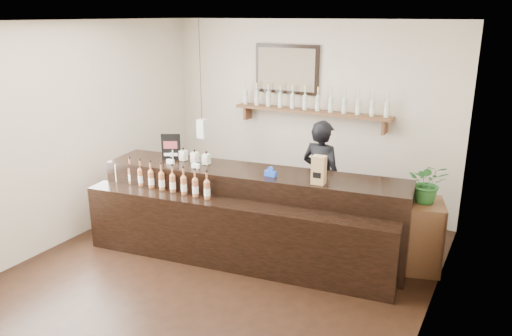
{
  "coord_description": "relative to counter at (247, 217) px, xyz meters",
  "views": [
    {
      "loc": [
        2.81,
        -4.34,
        2.87
      ],
      "look_at": [
        0.09,
        0.7,
        1.09
      ],
      "focal_mm": 35.0,
      "sensor_mm": 36.0,
      "label": 1
    }
  ],
  "objects": [
    {
      "name": "paper_bag",
      "position": [
        0.89,
        0.06,
        0.72
      ],
      "size": [
        0.15,
        0.12,
        0.32
      ],
      "color": "#A3854F",
      "rests_on": "counter"
    },
    {
      "name": "ground",
      "position": [
        -0.04,
        -0.56,
        -0.49
      ],
      "size": [
        5.0,
        5.0,
        0.0
      ],
      "primitive_type": "plane",
      "color": "black",
      "rests_on": "ground"
    },
    {
      "name": "side_cabinet",
      "position": [
        1.96,
        0.67,
        -0.08
      ],
      "size": [
        0.55,
        0.65,
        0.82
      ],
      "color": "#59321E",
      "rests_on": "ground"
    },
    {
      "name": "room_shell",
      "position": [
        -0.04,
        -0.56,
        1.21
      ],
      "size": [
        5.0,
        5.0,
        5.0
      ],
      "color": "beige",
      "rests_on": "ground"
    },
    {
      "name": "counter",
      "position": [
        0.0,
        0.0,
        0.0
      ],
      "size": [
        3.82,
        1.48,
        1.23
      ],
      "color": "black",
      "rests_on": "ground"
    },
    {
      "name": "potted_plant",
      "position": [
        1.96,
        0.67,
        0.56
      ],
      "size": [
        0.48,
        0.44,
        0.47
      ],
      "primitive_type": "imported",
      "rotation": [
        0.0,
        0.0,
        0.17
      ],
      "color": "#296629",
      "rests_on": "side_cabinet"
    },
    {
      "name": "shopkeeper",
      "position": [
        0.57,
        0.99,
        0.4
      ],
      "size": [
        0.73,
        0.56,
        1.78
      ],
      "primitive_type": "imported",
      "rotation": [
        0.0,
        0.0,
        2.92
      ],
      "color": "black",
      "rests_on": "ground"
    },
    {
      "name": "back_wall_decor",
      "position": [
        -0.18,
        1.81,
        1.26
      ],
      "size": [
        2.66,
        0.96,
        1.69
      ],
      "color": "#59321E",
      "rests_on": "ground"
    },
    {
      "name": "promo_sign",
      "position": [
        -1.14,
        0.05,
        0.73
      ],
      "size": [
        0.23,
        0.13,
        0.34
      ],
      "color": "black",
      "rests_on": "counter"
    },
    {
      "name": "tape_dispenser",
      "position": [
        0.3,
        0.04,
        0.6
      ],
      "size": [
        0.14,
        0.06,
        0.12
      ],
      "color": "blue",
      "rests_on": "counter"
    }
  ]
}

